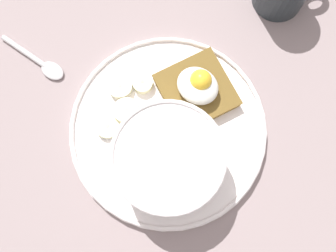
{
  "coord_description": "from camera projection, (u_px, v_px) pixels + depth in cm",
  "views": [
    {
      "loc": [
        -6.47,
        8.64,
        53.46
      ],
      "look_at": [
        0.0,
        0.0,
        5.0
      ],
      "focal_mm": 40.0,
      "sensor_mm": 36.0,
      "label": 1
    }
  ],
  "objects": [
    {
      "name": "banana_slice_right",
      "position": [
        120.0,
        87.0,
        0.52
      ],
      "size": [
        4.5,
        4.49,
        1.3
      ],
      "color": "#EEEBC5",
      "rests_on": "plate"
    },
    {
      "name": "oatmeal_bowl",
      "position": [
        168.0,
        160.0,
        0.47
      ],
      "size": [
        14.02,
        14.02,
        7.15
      ],
      "color": "white",
      "rests_on": "plate"
    },
    {
      "name": "toast_slice",
      "position": [
        196.0,
        90.0,
        0.52
      ],
      "size": [
        12.4,
        12.4,
        1.63
      ],
      "color": "brown",
      "rests_on": "plate"
    },
    {
      "name": "ground_plane",
      "position": [
        168.0,
        132.0,
        0.54
      ],
      "size": [
        120.0,
        120.0,
        2.0
      ],
      "primitive_type": "cube",
      "color": "gray",
      "rests_on": "ground"
    },
    {
      "name": "plate",
      "position": [
        168.0,
        129.0,
        0.52
      ],
      "size": [
        27.36,
        27.36,
        1.6
      ],
      "color": "white",
      "rests_on": "ground_plane"
    },
    {
      "name": "banana_slice_front",
      "position": [
        143.0,
        83.0,
        0.52
      ],
      "size": [
        3.98,
        3.99,
        1.39
      ],
      "color": "#EDEBBA",
      "rests_on": "plate"
    },
    {
      "name": "banana_slice_left",
      "position": [
        126.0,
        111.0,
        0.51
      ],
      "size": [
        4.06,
        3.88,
        2.06
      ],
      "color": "beige",
      "rests_on": "plate"
    },
    {
      "name": "poached_egg",
      "position": [
        198.0,
        84.0,
        0.5
      ],
      "size": [
        5.81,
        5.0,
        3.74
      ],
      "color": "white",
      "rests_on": "toast_slice"
    },
    {
      "name": "banana_slice_back",
      "position": [
        108.0,
        126.0,
        0.51
      ],
      "size": [
        3.49,
        3.55,
        1.14
      ],
      "color": "beige",
      "rests_on": "plate"
    },
    {
      "name": "spoon",
      "position": [
        40.0,
        62.0,
        0.54
      ],
      "size": [
        11.1,
        2.54,
        0.8
      ],
      "color": "silver",
      "rests_on": "ground_plane"
    }
  ]
}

